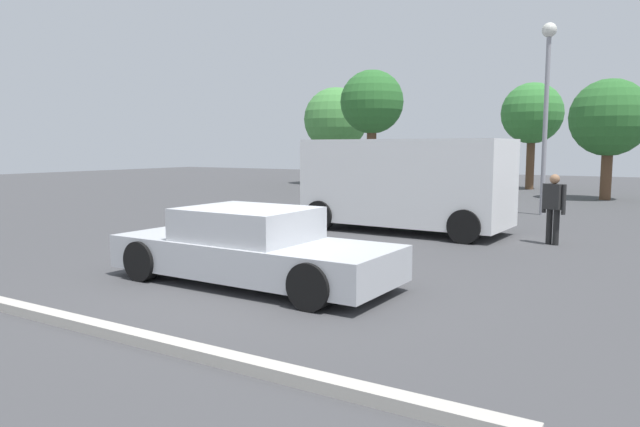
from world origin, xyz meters
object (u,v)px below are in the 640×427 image
object	(u,v)px
dog	(167,243)
light_post_far	(547,84)
pedestrian	(554,203)
van_white	(405,182)
sedan_foreground	(252,248)

from	to	relation	value
dog	light_post_far	xyz separation A→B (m)	(4.72, 11.28, 3.76)
pedestrian	light_post_far	world-z (taller)	light_post_far
light_post_far	van_white	bearing A→B (deg)	-111.55
dog	light_post_far	bearing A→B (deg)	26.52
van_white	dog	bearing A→B (deg)	68.29
van_white	pedestrian	bearing A→B (deg)	179.20
sedan_foreground	pedestrian	distance (m)	7.12
sedan_foreground	pedestrian	world-z (taller)	pedestrian
sedan_foreground	dog	size ratio (longest dim) A/B	9.15
sedan_foreground	van_white	size ratio (longest dim) A/B	0.91
van_white	sedan_foreground	bearing A→B (deg)	93.88
van_white	light_post_far	bearing A→B (deg)	-109.42
sedan_foreground	light_post_far	world-z (taller)	light_post_far
dog	sedan_foreground	bearing A→B (deg)	-57.80
dog	light_post_far	distance (m)	12.80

